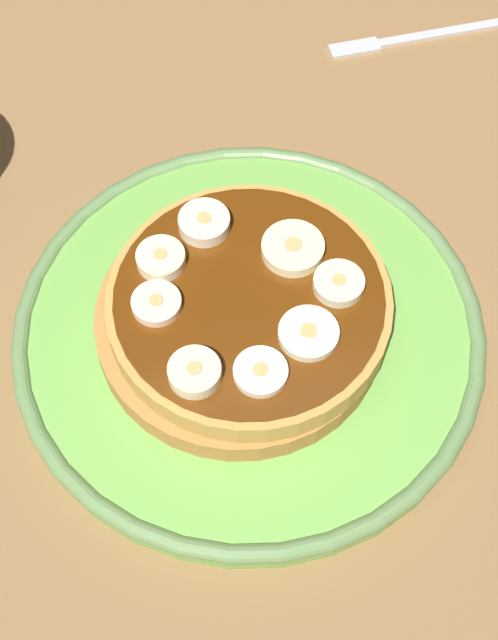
% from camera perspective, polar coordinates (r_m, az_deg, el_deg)
% --- Properties ---
extents(ground_plane, '(1.40, 1.40, 0.03)m').
position_cam_1_polar(ground_plane, '(0.54, -0.00, -2.07)').
color(ground_plane, olive).
extents(plate, '(0.26, 0.26, 0.02)m').
position_cam_1_polar(plate, '(0.51, -0.00, -0.77)').
color(plate, '#72B74C').
rests_on(plate, ground_plane).
extents(pancake_stack, '(0.16, 0.16, 0.03)m').
position_cam_1_polar(pancake_stack, '(0.49, -0.05, 0.28)').
color(pancake_stack, '#B9793B').
rests_on(pancake_stack, plate).
extents(banana_slice_0, '(0.03, 0.03, 0.01)m').
position_cam_1_polar(banana_slice_0, '(0.47, 3.71, -0.87)').
color(banana_slice_0, '#EEEFC5').
rests_on(banana_slice_0, pancake_stack).
extents(banana_slice_1, '(0.03, 0.03, 0.01)m').
position_cam_1_polar(banana_slice_1, '(0.50, 2.73, 4.41)').
color(banana_slice_1, '#FAF1B2').
rests_on(banana_slice_1, pancake_stack).
extents(banana_slice_2, '(0.03, 0.03, 0.01)m').
position_cam_1_polar(banana_slice_2, '(0.50, -2.79, 6.00)').
color(banana_slice_2, '#F4E5BE').
rests_on(banana_slice_2, pancake_stack).
extents(banana_slice_3, '(0.03, 0.03, 0.01)m').
position_cam_1_polar(banana_slice_3, '(0.46, -3.39, -3.30)').
color(banana_slice_3, beige).
rests_on(banana_slice_3, pancake_stack).
extents(banana_slice_4, '(0.03, 0.03, 0.01)m').
position_cam_1_polar(banana_slice_4, '(0.48, 5.67, 1.77)').
color(banana_slice_4, beige).
rests_on(banana_slice_4, pancake_stack).
extents(banana_slice_5, '(0.03, 0.03, 0.01)m').
position_cam_1_polar(banana_slice_5, '(0.46, 0.79, -3.26)').
color(banana_slice_5, '#EFE9C6').
rests_on(banana_slice_5, pancake_stack).
extents(banana_slice_6, '(0.03, 0.03, 0.01)m').
position_cam_1_polar(banana_slice_6, '(0.48, -5.72, 0.63)').
color(banana_slice_6, '#FCE0BA').
rests_on(banana_slice_6, pancake_stack).
extents(banana_slice_7, '(0.03, 0.03, 0.01)m').
position_cam_1_polar(banana_slice_7, '(0.49, -5.49, 3.77)').
color(banana_slice_7, '#F8EFB9').
rests_on(banana_slice_7, pancake_stack).
extents(fork, '(0.02, 0.13, 0.01)m').
position_cam_1_polar(fork, '(0.68, 9.83, 16.88)').
color(fork, silver).
rests_on(fork, ground_plane).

